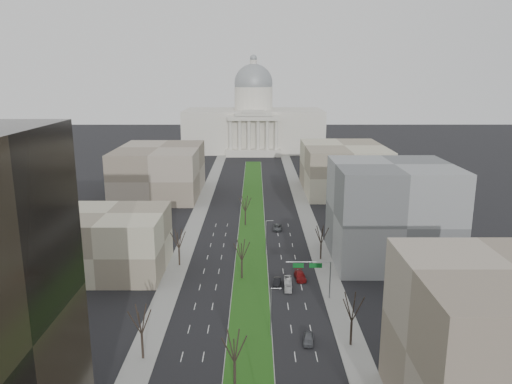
{
  "coord_description": "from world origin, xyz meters",
  "views": [
    {
      "loc": [
        1.0,
        -24.26,
        45.18
      ],
      "look_at": [
        1.2,
        106.15,
        13.81
      ],
      "focal_mm": 35.0,
      "sensor_mm": 36.0,
      "label": 1
    }
  ],
  "objects_px": {
    "car_grey_far": "(277,227)",
    "box_van": "(288,284)",
    "car_red": "(300,276)",
    "car_black": "(277,282)",
    "car_grey_near": "(308,339)"
  },
  "relations": [
    {
      "from": "car_grey_far",
      "to": "box_van",
      "type": "bearing_deg",
      "value": -85.37
    },
    {
      "from": "car_red",
      "to": "box_van",
      "type": "distance_m",
      "value": 5.54
    },
    {
      "from": "car_red",
      "to": "car_black",
      "type": "bearing_deg",
      "value": -156.0
    },
    {
      "from": "car_grey_near",
      "to": "car_black",
      "type": "bearing_deg",
      "value": 108.04
    },
    {
      "from": "car_grey_near",
      "to": "car_black",
      "type": "xyz_separation_m",
      "value": [
        -4.37,
        24.06,
        -0.05
      ]
    },
    {
      "from": "car_black",
      "to": "box_van",
      "type": "xyz_separation_m",
      "value": [
        2.29,
        -1.75,
        0.21
      ]
    },
    {
      "from": "car_grey_near",
      "to": "car_grey_far",
      "type": "bearing_deg",
      "value": 100.09
    },
    {
      "from": "car_black",
      "to": "car_red",
      "type": "bearing_deg",
      "value": 34.66
    },
    {
      "from": "car_grey_far",
      "to": "car_grey_near",
      "type": "bearing_deg",
      "value": -83.72
    },
    {
      "from": "car_black",
      "to": "car_red",
      "type": "xyz_separation_m",
      "value": [
        5.32,
        2.89,
        0.1
      ]
    },
    {
      "from": "car_grey_near",
      "to": "box_van",
      "type": "bearing_deg",
      "value": 103.09
    },
    {
      "from": "car_grey_near",
      "to": "car_grey_far",
      "type": "distance_m",
      "value": 63.06
    },
    {
      "from": "car_black",
      "to": "car_grey_far",
      "type": "relative_size",
      "value": 0.8
    },
    {
      "from": "car_grey_near",
      "to": "box_van",
      "type": "height_order",
      "value": "box_van"
    },
    {
      "from": "car_grey_far",
      "to": "car_black",
      "type": "bearing_deg",
      "value": -88.7
    }
  ]
}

